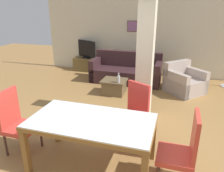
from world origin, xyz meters
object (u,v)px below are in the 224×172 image
coffee_table (114,87)px  armchair (184,82)px  dining_chair_head_left (16,120)px  dining_table (92,129)px  tv_stand (87,64)px  bottle (119,79)px  dining_chair_head_right (183,149)px  dining_chair_far_right (134,112)px  tv_screen (87,49)px  sofa (126,72)px

coffee_table → armchair: bearing=20.2°
dining_chair_head_left → armchair: size_ratio=0.87×
dining_table → tv_stand: size_ratio=1.82×
dining_table → bottle: 2.66m
dining_chair_head_left → dining_chair_head_right: (2.51, 0.00, 0.00)m
dining_chair_far_right → tv_stand: size_ratio=1.10×
bottle → tv_stand: 2.66m
dining_chair_far_right → dining_chair_head_right: 1.15m
dining_table → bottle: bearing=97.2°
tv_stand → tv_screen: size_ratio=1.24×
coffee_table → tv_stand: (-1.56, 1.84, 0.04)m
dining_chair_far_right → dining_chair_head_left: size_ratio=1.00×
dining_table → dining_chair_head_left: (-1.28, 0.00, -0.07)m
armchair → dining_chair_far_right: bearing=26.1°
dining_table → dining_chair_far_right: 0.93m
dining_chair_far_right → dining_chair_head_left: same height
sofa → dining_chair_head_right: bearing=113.2°
dining_chair_head_right → sofa: 4.24m
dining_chair_head_left → dining_chair_head_right: same height
dining_chair_far_right → bottle: bearing=-39.4°
dining_table → dining_chair_far_right: (0.43, 0.82, -0.07)m
dining_chair_far_right → dining_table: bearing=90.0°
coffee_table → dining_chair_far_right: bearing=-64.9°
dining_chair_far_right → tv_stand: dining_chair_far_right is taller
dining_table → dining_chair_head_left: size_ratio=1.66×
sofa → tv_stand: sofa is taller
sofa → bottle: 1.27m
dining_chair_head_right → sofa: dining_chair_head_right is taller
armchair → sofa: bearing=-59.8°
tv_stand → tv_screen: 0.54m
dining_table → dining_chair_head_left: 1.28m
sofa → tv_stand: 1.80m
dining_chair_head_left → tv_stand: bearing=-170.5°
dining_chair_head_right → tv_stand: size_ratio=1.10×
dining_chair_head_left → dining_chair_head_right: bearing=90.0°
dining_table → sofa: 3.93m
dining_chair_head_right → dining_chair_far_right: bearing=44.3°
dining_table → sofa: sofa is taller
dining_chair_head_left → sofa: size_ratio=0.49×
dining_chair_far_right → armchair: (0.85, 2.65, -0.26)m
dining_table → dining_chair_far_right: bearing=62.2°
bottle → armchair: bearing=27.1°
coffee_table → tv_screen: bearing=130.3°
dining_chair_far_right → tv_screen: size_ratio=1.36×
tv_stand → tv_screen: bearing=0.0°
dining_chair_far_right → dining_chair_head_right: (0.80, -0.82, 0.00)m
dining_table → dining_chair_far_right: dining_chair_far_right is taller
armchair → tv_stand: armchair is taller
dining_table → armchair: 3.71m
tv_stand → armchair: bearing=-19.5°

